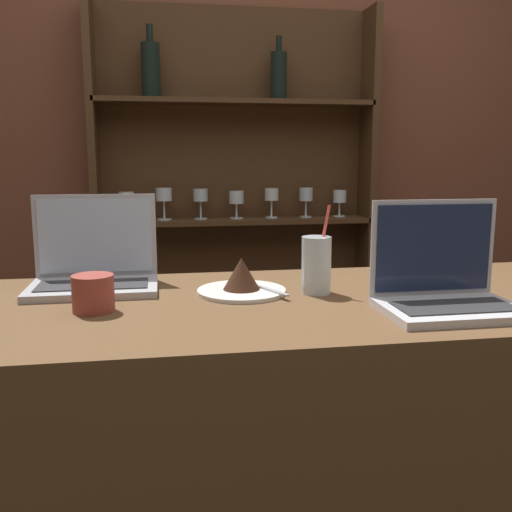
{
  "coord_description": "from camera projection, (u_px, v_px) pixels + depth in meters",
  "views": [
    {
      "loc": [
        -0.37,
        -0.93,
        1.37
      ],
      "look_at": [
        -0.15,
        0.38,
        1.13
      ],
      "focal_mm": 40.0,
      "sensor_mm": 36.0,
      "label": 1
    }
  ],
  "objects": [
    {
      "name": "laptop_near",
      "position": [
        94.0,
        267.0,
        1.45
      ],
      "size": [
        0.31,
        0.21,
        0.23
      ],
      "color": "#ADADB2",
      "rests_on": "bar_counter"
    },
    {
      "name": "bar_counter",
      "position": [
        317.0,
        496.0,
        1.44
      ],
      "size": [
        1.64,
        0.69,
        1.03
      ],
      "color": "brown",
      "rests_on": "ground_plane"
    },
    {
      "name": "laptop_far",
      "position": [
        445.0,
        285.0,
        1.25
      ],
      "size": [
        0.3,
        0.21,
        0.24
      ],
      "color": "silver",
      "rests_on": "bar_counter"
    },
    {
      "name": "back_wall",
      "position": [
        244.0,
        159.0,
        2.53
      ],
      "size": [
        7.0,
        0.06,
        2.7
      ],
      "color": "brown",
      "rests_on": "ground_plane"
    },
    {
      "name": "cake_plate",
      "position": [
        242.0,
        281.0,
        1.4
      ],
      "size": [
        0.22,
        0.22,
        0.09
      ],
      "color": "silver",
      "rests_on": "bar_counter"
    },
    {
      "name": "coffee_cup",
      "position": [
        93.0,
        293.0,
        1.23
      ],
      "size": [
        0.09,
        0.09,
        0.08
      ],
      "color": "#993D33",
      "rests_on": "bar_counter"
    },
    {
      "name": "water_glass",
      "position": [
        316.0,
        265.0,
        1.39
      ],
      "size": [
        0.07,
        0.07,
        0.22
      ],
      "color": "silver",
      "rests_on": "bar_counter"
    },
    {
      "name": "back_shelf",
      "position": [
        234.0,
        233.0,
        2.5
      ],
      "size": [
        1.19,
        0.18,
        1.98
      ],
      "color": "#472D19",
      "rests_on": "ground_plane"
    }
  ]
}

